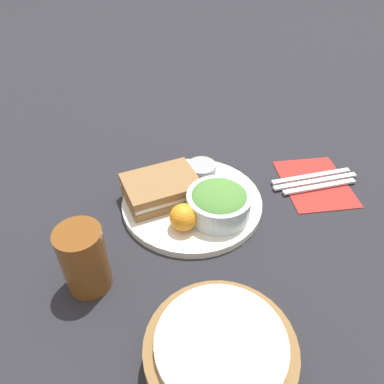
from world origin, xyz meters
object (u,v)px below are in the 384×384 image
at_px(sandwich, 161,188).
at_px(dressing_cup, 201,172).
at_px(salad_bowl, 219,202).
at_px(bread_basket, 220,355).
at_px(fork, 311,176).
at_px(knife, 315,181).
at_px(drink_glass, 84,259).
at_px(spoon, 320,187).
at_px(plate, 192,202).

bearing_deg(sandwich, dressing_cup, -151.75).
distance_m(salad_bowl, bread_basket, 0.28).
bearing_deg(fork, knife, -90.00).
distance_m(dressing_cup, drink_glass, 0.32).
height_order(dressing_cup, fork, dressing_cup).
relative_size(sandwich, spoon, 1.00).
distance_m(salad_bowl, dressing_cup, 0.11).
relative_size(plate, dressing_cup, 4.57).
bearing_deg(drink_glass, dressing_cup, -133.80).
distance_m(plate, dressing_cup, 0.07).
distance_m(plate, salad_bowl, 0.07).
height_order(plate, dressing_cup, dressing_cup).
bearing_deg(drink_glass, salad_bowl, -153.43).
bearing_deg(drink_glass, knife, -157.08).
xyz_separation_m(fork, spoon, (-0.00, 0.04, 0.00)).
bearing_deg(sandwich, spoon, 179.43).
xyz_separation_m(sandwich, spoon, (-0.33, 0.00, -0.03)).
bearing_deg(knife, spoon, -90.00).
bearing_deg(dressing_cup, bread_basket, 84.76).
xyz_separation_m(plate, bread_basket, (0.01, 0.32, 0.03)).
xyz_separation_m(plate, fork, (-0.27, -0.05, -0.00)).
distance_m(sandwich, drink_glass, 0.22).
height_order(sandwich, spoon, sandwich).
xyz_separation_m(salad_bowl, dressing_cup, (0.02, -0.11, -0.01)).
bearing_deg(bread_basket, salad_bowl, -100.42).
bearing_deg(drink_glass, spoon, -159.08).
bearing_deg(sandwich, salad_bowl, 148.38).
height_order(salad_bowl, spoon, salad_bowl).
height_order(bread_basket, knife, bread_basket).
height_order(plate, bread_basket, bread_basket).
xyz_separation_m(dressing_cup, spoon, (-0.24, 0.05, -0.03)).
distance_m(plate, fork, 0.27).
distance_m(sandwich, knife, 0.33).
relative_size(plate, sandwich, 1.69).
relative_size(drink_glass, knife, 0.62).
distance_m(plate, sandwich, 0.07).
bearing_deg(fork, plate, -176.23).
xyz_separation_m(drink_glass, spoon, (-0.46, -0.18, -0.05)).
bearing_deg(plate, sandwich, -16.48).
relative_size(plate, spoon, 1.68).
bearing_deg(sandwich, bread_basket, 98.59).
bearing_deg(plate, bread_basket, 88.75).
bearing_deg(bread_basket, dressing_cup, -95.24).
distance_m(drink_glass, fork, 0.51).
xyz_separation_m(salad_bowl, drink_glass, (0.23, 0.12, 0.01)).
relative_size(salad_bowl, spoon, 0.73).
bearing_deg(salad_bowl, drink_glass, 26.57).
bearing_deg(knife, drink_glass, -163.80).
distance_m(dressing_cup, knife, 0.25).
relative_size(knife, spoon, 1.17).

